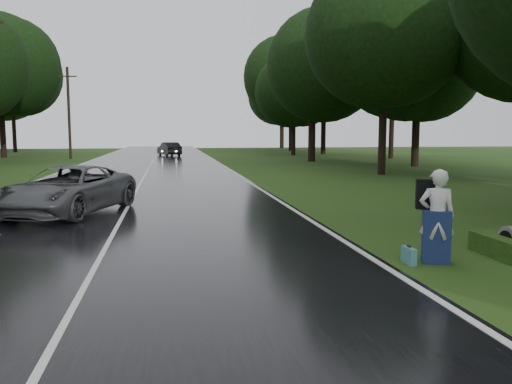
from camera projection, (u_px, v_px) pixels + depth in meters
ground at (99, 262)px, 11.14m from camera, size 160.00×160.00×0.00m
road at (143, 179)px, 30.73m from camera, size 12.00×140.00×0.04m
lane_center at (143, 178)px, 30.73m from camera, size 0.12×140.00×0.01m
grey_car at (68, 190)px, 17.42m from camera, size 4.45×6.30×1.59m
far_car at (169, 149)px, 59.63m from camera, size 2.89×4.96×1.55m
hitchhiker at (436, 220)px, 10.95m from camera, size 0.85×0.82×2.00m
suitcase at (409, 255)px, 10.94m from camera, size 0.15×0.49×0.35m
utility_pole_far at (71, 159)px, 53.73m from camera, size 1.80×0.28×9.31m
tree_left_f at (4, 158)px, 56.16m from camera, size 11.03×11.03×17.23m
tree_right_d at (381, 174)px, 33.95m from camera, size 10.21×10.21×15.95m
tree_right_e at (312, 161)px, 49.04m from camera, size 9.41×9.41×14.71m
tree_right_f at (293, 155)px, 62.37m from camera, size 8.28×8.28×12.93m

